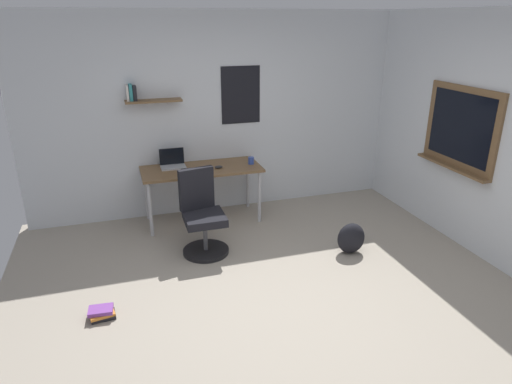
{
  "coord_description": "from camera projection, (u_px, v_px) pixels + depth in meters",
  "views": [
    {
      "loc": [
        -1.32,
        -3.33,
        2.49
      ],
      "look_at": [
        -0.04,
        0.72,
        0.85
      ],
      "focal_mm": 31.7,
      "sensor_mm": 36.0,
      "label": 1
    }
  ],
  "objects": [
    {
      "name": "book_stack_on_floor",
      "position": [
        102.0,
        313.0,
        4.01
      ],
      "size": [
        0.24,
        0.19,
        0.09
      ],
      "color": "black",
      "rests_on": "ground"
    },
    {
      "name": "ground_plane",
      "position": [
        283.0,
        302.0,
        4.24
      ],
      "size": [
        5.2,
        5.2,
        0.0
      ],
      "primitive_type": "plane",
      "color": "#9E9384",
      "rests_on": "ground"
    },
    {
      "name": "keyboard",
      "position": [
        197.0,
        170.0,
        5.61
      ],
      "size": [
        0.37,
        0.13,
        0.02
      ],
      "primitive_type": "cube",
      "color": "black",
      "rests_on": "desk"
    },
    {
      "name": "coffee_mug",
      "position": [
        251.0,
        160.0,
        5.84
      ],
      "size": [
        0.08,
        0.08,
        0.09
      ],
      "primitive_type": "cylinder",
      "color": "#334CA5",
      "rests_on": "desk"
    },
    {
      "name": "backpack",
      "position": [
        351.0,
        238.0,
        5.07
      ],
      "size": [
        0.32,
        0.22,
        0.36
      ],
      "primitive_type": "ellipsoid",
      "color": "black",
      "rests_on": "ground"
    },
    {
      "name": "computer_mouse",
      "position": [
        219.0,
        167.0,
        5.68
      ],
      "size": [
        0.1,
        0.06,
        0.03
      ],
      "primitive_type": "ellipsoid",
      "color": "#262628",
      "rests_on": "desk"
    },
    {
      "name": "desk",
      "position": [
        202.0,
        173.0,
        5.73
      ],
      "size": [
        1.5,
        0.64,
        0.72
      ],
      "color": "brown",
      "rests_on": "ground"
    },
    {
      "name": "wall_back",
      "position": [
        219.0,
        115.0,
        5.94
      ],
      "size": [
        5.0,
        0.3,
        2.6
      ],
      "color": "silver",
      "rests_on": "ground"
    },
    {
      "name": "office_chair",
      "position": [
        202.0,
        218.0,
        5.04
      ],
      "size": [
        0.52,
        0.53,
        0.95
      ],
      "color": "black",
      "rests_on": "ground"
    },
    {
      "name": "laptop",
      "position": [
        173.0,
        163.0,
        5.72
      ],
      "size": [
        0.31,
        0.21,
        0.23
      ],
      "color": "#ADAFB5",
      "rests_on": "desk"
    }
  ]
}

